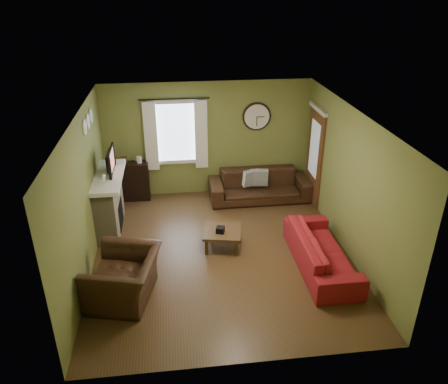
{
  "coord_description": "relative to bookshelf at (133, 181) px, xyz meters",
  "views": [
    {
      "loc": [
        -0.78,
        -6.7,
        4.59
      ],
      "look_at": [
        0.1,
        0.4,
        1.05
      ],
      "focal_mm": 35.0,
      "sensor_mm": 36.0,
      "label": 1
    }
  ],
  "objects": [
    {
      "name": "ceiling",
      "position": [
        1.73,
        -2.42,
        2.16
      ],
      "size": [
        4.6,
        5.2,
        0.0
      ],
      "primitive_type": "cube",
      "color": "white",
      "rests_on": "ground"
    },
    {
      "name": "curtain_right",
      "position": [
        1.58,
        0.06,
        1.01
      ],
      "size": [
        0.28,
        0.04,
        1.55
      ],
      "primitive_type": "cube",
      "color": "white",
      "rests_on": "wall_back"
    },
    {
      "name": "wall_right",
      "position": [
        4.03,
        -2.42,
        0.86
      ],
      "size": [
        0.0,
        5.2,
        2.6
      ],
      "primitive_type": "cube",
      "color": "olive",
      "rests_on": "ground"
    },
    {
      "name": "wall_front",
      "position": [
        1.73,
        -5.02,
        0.86
      ],
      "size": [
        4.6,
        0.0,
        2.6
      ],
      "primitive_type": "cube",
      "color": "olive",
      "rests_on": "ground"
    },
    {
      "name": "pillow_left",
      "position": [
        2.82,
        -0.39,
        0.11
      ],
      "size": [
        0.4,
        0.16,
        0.39
      ],
      "primitive_type": "cube",
      "rotation": [
        0.0,
        0.0,
        -0.12
      ],
      "color": "#9099A2",
      "rests_on": "sofa_brown"
    },
    {
      "name": "sofa_red",
      "position": [
        3.41,
        -3.04,
        -0.13
      ],
      "size": [
        0.82,
        2.1,
        0.61
      ],
      "primitive_type": "imported",
      "rotation": [
        0.0,
        0.0,
        1.57
      ],
      "color": "maroon",
      "rests_on": "floor"
    },
    {
      "name": "sofa_brown",
      "position": [
        2.85,
        -0.34,
        -0.11
      ],
      "size": [
        2.25,
        0.88,
        0.66
      ],
      "primitive_type": "imported",
      "color": "#331E12",
      "rests_on": "floor"
    },
    {
      "name": "tv",
      "position": [
        -0.32,
        -1.12,
        0.91
      ],
      "size": [
        0.08,
        0.6,
        0.35
      ],
      "primitive_type": "imported",
      "rotation": [
        0.0,
        0.0,
        1.57
      ],
      "color": "black",
      "rests_on": "mantel"
    },
    {
      "name": "window_pane",
      "position": [
        1.03,
        0.16,
        1.06
      ],
      "size": [
        1.0,
        0.02,
        1.3
      ],
      "primitive_type": null,
      "color": "silver",
      "rests_on": "wall_back"
    },
    {
      "name": "medallion_left",
      "position": [
        -0.55,
        -1.62,
        1.81
      ],
      "size": [
        0.28,
        0.28,
        0.03
      ],
      "primitive_type": "cylinder",
      "color": "white",
      "rests_on": "wall_left"
    },
    {
      "name": "wall_clock",
      "position": [
        2.83,
        0.13,
        1.36
      ],
      "size": [
        0.64,
        0.06,
        0.64
      ],
      "primitive_type": null,
      "color": "white",
      "rests_on": "wall_back"
    },
    {
      "name": "tissue_box",
      "position": [
        1.73,
        -2.3,
        -0.04
      ],
      "size": [
        0.18,
        0.18,
        0.11
      ],
      "primitive_type": "cube",
      "rotation": [
        0.0,
        0.0,
        -0.31
      ],
      "color": "black",
      "rests_on": "coffee_table"
    },
    {
      "name": "wall_left",
      "position": [
        -0.57,
        -2.42,
        0.86
      ],
      "size": [
        0.0,
        5.2,
        2.6
      ],
      "primitive_type": "cube",
      "color": "olive",
      "rests_on": "ground"
    },
    {
      "name": "fireplace",
      "position": [
        -0.37,
        -1.27,
        0.11
      ],
      "size": [
        0.4,
        1.4,
        1.1
      ],
      "primitive_type": "cube",
      "color": "tan",
      "rests_on": "floor"
    },
    {
      "name": "mantel",
      "position": [
        -0.34,
        -1.27,
        0.7
      ],
      "size": [
        0.58,
        1.6,
        0.08
      ],
      "primitive_type": "cube",
      "color": "white",
      "rests_on": "fireplace"
    },
    {
      "name": "book",
      "position": [
        0.05,
        0.19,
        0.52
      ],
      "size": [
        0.23,
        0.25,
        0.02
      ],
      "primitive_type": "imported",
      "rotation": [
        0.0,
        0.0,
        0.55
      ],
      "color": "#4F361E",
      "rests_on": "bookshelf"
    },
    {
      "name": "tv_screen",
      "position": [
        -0.24,
        -1.12,
        0.97
      ],
      "size": [
        0.02,
        0.62,
        0.36
      ],
      "primitive_type": "cube",
      "color": "#994C3F",
      "rests_on": "mantel"
    },
    {
      "name": "floor",
      "position": [
        1.73,
        -2.42,
        -0.44
      ],
      "size": [
        4.6,
        5.2,
        0.0
      ],
      "primitive_type": "cube",
      "color": "#4E361E",
      "rests_on": "ground"
    },
    {
      "name": "wine_glass_b",
      "position": [
        -0.32,
        -1.74,
        0.85
      ],
      "size": [
        0.07,
        0.07,
        0.21
      ],
      "primitive_type": null,
      "color": "white",
      "rests_on": "mantel"
    },
    {
      "name": "medallion_mid",
      "position": [
        -0.55,
        -1.27,
        1.81
      ],
      "size": [
        0.28,
        0.28,
        0.03
      ],
      "primitive_type": "cylinder",
      "color": "white",
      "rests_on": "wall_left"
    },
    {
      "name": "curtain_left",
      "position": [
        0.48,
        0.06,
        1.01
      ],
      "size": [
        0.28,
        0.04,
        1.55
      ],
      "primitive_type": "cube",
      "color": "white",
      "rests_on": "wall_back"
    },
    {
      "name": "coffee_table",
      "position": [
        1.78,
        -2.22,
        -0.26
      ],
      "size": [
        0.8,
        0.8,
        0.36
      ],
      "primitive_type": null,
      "rotation": [
        0.0,
        0.0,
        -0.2
      ],
      "color": "#4F361E",
      "rests_on": "floor"
    },
    {
      "name": "armchair",
      "position": [
        0.08,
        -3.46,
        -0.06
      ],
      "size": [
        1.25,
        1.36,
        0.75
      ],
      "primitive_type": "imported",
      "rotation": [
        0.0,
        0.0,
        -1.81
      ],
      "color": "#331E12",
      "rests_on": "floor"
    },
    {
      "name": "wall_back",
      "position": [
        1.73,
        0.18,
        0.86
      ],
      "size": [
        4.6,
        0.0,
        2.6
      ],
      "primitive_type": "cube",
      "color": "olive",
      "rests_on": "ground"
    },
    {
      "name": "bookshelf",
      "position": [
        0.0,
        0.0,
        0.0
      ],
      "size": [
        0.74,
        0.32,
        0.88
      ],
      "primitive_type": null,
      "color": "black",
      "rests_on": "floor"
    },
    {
      "name": "curtain_rod",
      "position": [
        1.03,
        0.06,
        1.83
      ],
      "size": [
        0.03,
        0.03,
        1.5
      ],
      "primitive_type": "cylinder",
      "color": "black",
      "rests_on": "wall_back"
    },
    {
      "name": "pillow_right",
      "position": [
        2.64,
        -0.39,
        0.11
      ],
      "size": [
        0.39,
        0.23,
        0.37
      ],
      "primitive_type": "cube",
      "rotation": [
        0.0,
        0.0,
        0.33
      ],
      "color": "#9099A2",
      "rests_on": "sofa_brown"
    },
    {
      "name": "medallion_right",
      "position": [
        -0.55,
        -0.92,
        1.81
      ],
      "size": [
        0.28,
        0.28,
        0.03
      ],
      "primitive_type": "cylinder",
      "color": "white",
      "rests_on": "wall_left"
    },
    {
      "name": "wine_glass_a",
      "position": [
        -0.32,
        -1.82,
        0.84
      ],
      "size": [
        0.07,
        0.07,
        0.19
      ],
      "primitive_type": null,
      "color": "white",
      "rests_on": "mantel"
    },
    {
      "name": "door",
      "position": [
        4.0,
        -0.57,
        0.61
      ],
      "size": [
        0.05,
        0.9,
        2.1
      ],
      "primitive_type": "cube",
      "color": "brown",
      "rests_on": "floor"
    },
    {
      "name": "firebox",
      "position": [
        -0.18,
        -1.27,
        -0.14
      ],
      "size": [
        0.04,
        0.6,
        0.55
      ],
      "primitive_type": "cube",
      "color": "black",
      "rests_on": "fireplace"
    }
  ]
}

